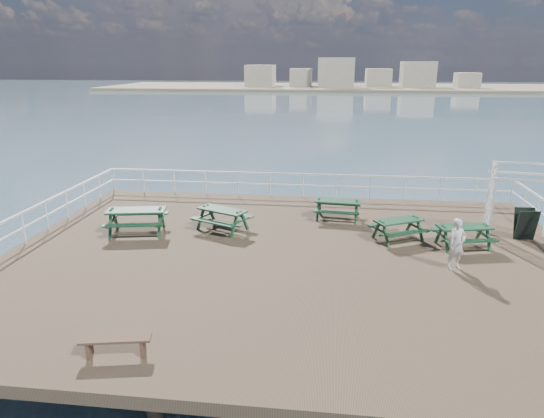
{
  "coord_description": "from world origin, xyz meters",
  "views": [
    {
      "loc": [
        1.15,
        -14.05,
        5.83
      ],
      "look_at": [
        -0.71,
        1.3,
        1.1
      ],
      "focal_mm": 32.0,
      "sensor_mm": 36.0,
      "label": 1
    }
  ],
  "objects_px": {
    "picnic_table_d": "(222,215)",
    "person": "(457,244)",
    "picnic_table_a": "(136,216)",
    "picnic_table_c": "(464,232)",
    "flat_bench_near": "(116,342)",
    "picnic_table_b": "(338,205)",
    "picnic_table_e": "(398,225)",
    "trellis_arbor": "(521,205)"
  },
  "relations": [
    {
      "from": "flat_bench_near",
      "to": "person",
      "type": "xyz_separation_m",
      "value": [
        7.96,
        5.38,
        0.45
      ]
    },
    {
      "from": "flat_bench_near",
      "to": "trellis_arbor",
      "type": "relative_size",
      "value": 0.56
    },
    {
      "from": "picnic_table_c",
      "to": "person",
      "type": "height_order",
      "value": "person"
    },
    {
      "from": "picnic_table_b",
      "to": "person",
      "type": "bearing_deg",
      "value": -46.25
    },
    {
      "from": "person",
      "to": "picnic_table_a",
      "type": "bearing_deg",
      "value": 146.48
    },
    {
      "from": "picnic_table_d",
      "to": "person",
      "type": "height_order",
      "value": "person"
    },
    {
      "from": "flat_bench_near",
      "to": "picnic_table_a",
      "type": "bearing_deg",
      "value": 97.38
    },
    {
      "from": "flat_bench_near",
      "to": "trellis_arbor",
      "type": "distance_m",
      "value": 13.54
    },
    {
      "from": "picnic_table_a",
      "to": "picnic_table_d",
      "type": "bearing_deg",
      "value": 3.04
    },
    {
      "from": "picnic_table_d",
      "to": "flat_bench_near",
      "type": "distance_m",
      "value": 7.97
    },
    {
      "from": "person",
      "to": "picnic_table_b",
      "type": "bearing_deg",
      "value": 104.65
    },
    {
      "from": "picnic_table_a",
      "to": "picnic_table_c",
      "type": "xyz_separation_m",
      "value": [
        11.09,
        -0.06,
        -0.1
      ]
    },
    {
      "from": "picnic_table_b",
      "to": "picnic_table_e",
      "type": "xyz_separation_m",
      "value": [
        2.03,
        -2.02,
        -0.02
      ]
    },
    {
      "from": "picnic_table_c",
      "to": "picnic_table_e",
      "type": "relative_size",
      "value": 0.94
    },
    {
      "from": "trellis_arbor",
      "to": "person",
      "type": "bearing_deg",
      "value": -124.08
    },
    {
      "from": "picnic_table_a",
      "to": "person",
      "type": "bearing_deg",
      "value": -20.71
    },
    {
      "from": "person",
      "to": "picnic_table_c",
      "type": "bearing_deg",
      "value": 46.14
    },
    {
      "from": "picnic_table_b",
      "to": "picnic_table_d",
      "type": "height_order",
      "value": "picnic_table_d"
    },
    {
      "from": "picnic_table_d",
      "to": "flat_bench_near",
      "type": "bearing_deg",
      "value": -68.12
    },
    {
      "from": "picnic_table_c",
      "to": "person",
      "type": "bearing_deg",
      "value": -123.35
    },
    {
      "from": "picnic_table_a",
      "to": "picnic_table_d",
      "type": "distance_m",
      "value": 3.0
    },
    {
      "from": "picnic_table_c",
      "to": "picnic_table_d",
      "type": "height_order",
      "value": "picnic_table_d"
    },
    {
      "from": "picnic_table_b",
      "to": "flat_bench_near",
      "type": "distance_m",
      "value": 10.73
    },
    {
      "from": "picnic_table_e",
      "to": "trellis_arbor",
      "type": "distance_m",
      "value": 4.16
    },
    {
      "from": "picnic_table_b",
      "to": "picnic_table_e",
      "type": "relative_size",
      "value": 0.89
    },
    {
      "from": "picnic_table_e",
      "to": "flat_bench_near",
      "type": "bearing_deg",
      "value": -159.25
    },
    {
      "from": "picnic_table_d",
      "to": "flat_bench_near",
      "type": "relative_size",
      "value": 1.51
    },
    {
      "from": "picnic_table_c",
      "to": "picnic_table_e",
      "type": "bearing_deg",
      "value": 153.68
    },
    {
      "from": "trellis_arbor",
      "to": "flat_bench_near",
      "type": "bearing_deg",
      "value": -133.03
    },
    {
      "from": "picnic_table_b",
      "to": "picnic_table_d",
      "type": "bearing_deg",
      "value": -151.31
    },
    {
      "from": "picnic_table_a",
      "to": "trellis_arbor",
      "type": "relative_size",
      "value": 0.86
    },
    {
      "from": "person",
      "to": "picnic_table_d",
      "type": "bearing_deg",
      "value": 137.7
    },
    {
      "from": "picnic_table_c",
      "to": "trellis_arbor",
      "type": "bearing_deg",
      "value": 15.04
    },
    {
      "from": "picnic_table_e",
      "to": "flat_bench_near",
      "type": "height_order",
      "value": "picnic_table_e"
    },
    {
      "from": "picnic_table_b",
      "to": "person",
      "type": "distance_m",
      "value": 5.48
    },
    {
      "from": "picnic_table_a",
      "to": "picnic_table_e",
      "type": "bearing_deg",
      "value": -7.87
    },
    {
      "from": "trellis_arbor",
      "to": "person",
      "type": "relative_size",
      "value": 1.73
    },
    {
      "from": "picnic_table_a",
      "to": "flat_bench_near",
      "type": "bearing_deg",
      "value": -81.9
    },
    {
      "from": "picnic_table_d",
      "to": "person",
      "type": "relative_size",
      "value": 1.47
    },
    {
      "from": "picnic_table_b",
      "to": "trellis_arbor",
      "type": "distance_m",
      "value": 6.29
    },
    {
      "from": "picnic_table_b",
      "to": "person",
      "type": "relative_size",
      "value": 1.21
    },
    {
      "from": "picnic_table_d",
      "to": "person",
      "type": "xyz_separation_m",
      "value": [
        7.49,
        -2.57,
        0.2
      ]
    }
  ]
}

